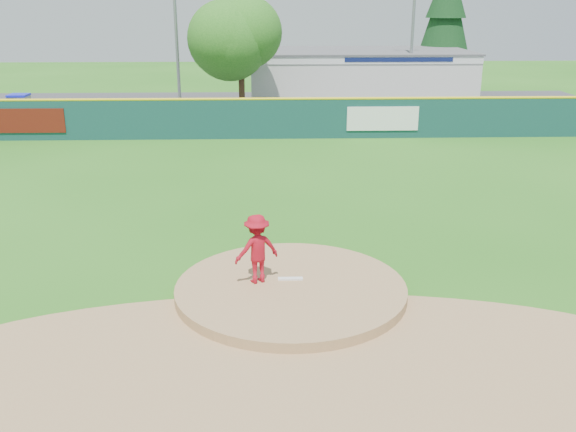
{
  "coord_description": "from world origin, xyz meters",
  "views": [
    {
      "loc": [
        -0.54,
        -13.9,
        6.7
      ],
      "look_at": [
        0.0,
        2.0,
        1.3
      ],
      "focal_mm": 40.0,
      "sensor_mm": 36.0,
      "label": 1
    }
  ],
  "objects_px": {
    "deciduous_tree": "(241,37)",
    "conifer_tree": "(446,15)",
    "playground_slide": "(20,109)",
    "pool_building_grp": "(358,74)",
    "light_pole_right": "(413,18)",
    "van": "(311,111)",
    "pitcher": "(257,249)",
    "light_pole_left": "(175,10)"
  },
  "relations": [
    {
      "from": "pitcher",
      "to": "playground_slide",
      "type": "xyz_separation_m",
      "value": [
        -13.66,
        22.51,
        -0.27
      ]
    },
    {
      "from": "pitcher",
      "to": "playground_slide",
      "type": "relative_size",
      "value": 0.57
    },
    {
      "from": "van",
      "to": "conifer_tree",
      "type": "xyz_separation_m",
      "value": [
        11.09,
        14.4,
        4.77
      ]
    },
    {
      "from": "playground_slide",
      "to": "light_pole_left",
      "type": "bearing_deg",
      "value": 26.74
    },
    {
      "from": "van",
      "to": "conifer_tree",
      "type": "relative_size",
      "value": 0.57
    },
    {
      "from": "playground_slide",
      "to": "light_pole_left",
      "type": "relative_size",
      "value": 0.27
    },
    {
      "from": "van",
      "to": "conifer_tree",
      "type": "distance_m",
      "value": 18.79
    },
    {
      "from": "deciduous_tree",
      "to": "light_pole_right",
      "type": "distance_m",
      "value": 11.75
    },
    {
      "from": "van",
      "to": "light_pole_right",
      "type": "xyz_separation_m",
      "value": [
        7.09,
        7.4,
        4.77
      ]
    },
    {
      "from": "playground_slide",
      "to": "light_pole_right",
      "type": "relative_size",
      "value": 0.3
    },
    {
      "from": "pitcher",
      "to": "playground_slide",
      "type": "bearing_deg",
      "value": -82.66
    },
    {
      "from": "conifer_tree",
      "to": "light_pole_left",
      "type": "bearing_deg",
      "value": -154.65
    },
    {
      "from": "pitcher",
      "to": "conifer_tree",
      "type": "xyz_separation_m",
      "value": [
        13.8,
        35.78,
        4.45
      ]
    },
    {
      "from": "conifer_tree",
      "to": "light_pole_left",
      "type": "height_order",
      "value": "light_pole_left"
    },
    {
      "from": "pitcher",
      "to": "deciduous_tree",
      "type": "height_order",
      "value": "deciduous_tree"
    },
    {
      "from": "pitcher",
      "to": "deciduous_tree",
      "type": "relative_size",
      "value": 0.23
    },
    {
      "from": "pool_building_grp",
      "to": "conifer_tree",
      "type": "relative_size",
      "value": 1.6
    },
    {
      "from": "light_pole_right",
      "to": "pitcher",
      "type": "bearing_deg",
      "value": -108.8
    },
    {
      "from": "conifer_tree",
      "to": "light_pole_left",
      "type": "xyz_separation_m",
      "value": [
        -19.0,
        -9.0,
        0.51
      ]
    },
    {
      "from": "deciduous_tree",
      "to": "light_pole_right",
      "type": "height_order",
      "value": "light_pole_right"
    },
    {
      "from": "conifer_tree",
      "to": "pool_building_grp",
      "type": "bearing_deg",
      "value": -150.22
    },
    {
      "from": "van",
      "to": "pitcher",
      "type": "bearing_deg",
      "value": 172.09
    },
    {
      "from": "deciduous_tree",
      "to": "conifer_tree",
      "type": "xyz_separation_m",
      "value": [
        15.0,
        11.0,
        0.99
      ]
    },
    {
      "from": "light_pole_left",
      "to": "light_pole_right",
      "type": "bearing_deg",
      "value": 7.59
    },
    {
      "from": "pool_building_grp",
      "to": "playground_slide",
      "type": "xyz_separation_m",
      "value": [
        -20.46,
        -9.26,
        -0.84
      ]
    },
    {
      "from": "deciduous_tree",
      "to": "light_pole_left",
      "type": "xyz_separation_m",
      "value": [
        -4.0,
        2.0,
        1.5
      ]
    },
    {
      "from": "van",
      "to": "light_pole_left",
      "type": "bearing_deg",
      "value": 55.01
    },
    {
      "from": "pitcher",
      "to": "deciduous_tree",
      "type": "bearing_deg",
      "value": -111.12
    },
    {
      "from": "pool_building_grp",
      "to": "conifer_tree",
      "type": "xyz_separation_m",
      "value": [
        7.0,
        4.01,
        3.88
      ]
    },
    {
      "from": "playground_slide",
      "to": "conifer_tree",
      "type": "bearing_deg",
      "value": 25.78
    },
    {
      "from": "deciduous_tree",
      "to": "conifer_tree",
      "type": "height_order",
      "value": "conifer_tree"
    },
    {
      "from": "deciduous_tree",
      "to": "conifer_tree",
      "type": "bearing_deg",
      "value": 36.25
    },
    {
      "from": "light_pole_right",
      "to": "van",
      "type": "bearing_deg",
      "value": -133.75
    },
    {
      "from": "light_pole_right",
      "to": "deciduous_tree",
      "type": "bearing_deg",
      "value": -160.02
    },
    {
      "from": "pitcher",
      "to": "deciduous_tree",
      "type": "distance_m",
      "value": 25.05
    },
    {
      "from": "deciduous_tree",
      "to": "pool_building_grp",
      "type": "bearing_deg",
      "value": 41.16
    },
    {
      "from": "pitcher",
      "to": "pool_building_grp",
      "type": "relative_size",
      "value": 0.11
    },
    {
      "from": "pool_building_grp",
      "to": "light_pole_right",
      "type": "relative_size",
      "value": 1.52
    },
    {
      "from": "pitcher",
      "to": "light_pole_right",
      "type": "distance_m",
      "value": 30.72
    },
    {
      "from": "deciduous_tree",
      "to": "pitcher",
      "type": "bearing_deg",
      "value": -87.22
    },
    {
      "from": "pitcher",
      "to": "light_pole_left",
      "type": "relative_size",
      "value": 0.15
    },
    {
      "from": "van",
      "to": "pool_building_grp",
      "type": "distance_m",
      "value": 11.21
    }
  ]
}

